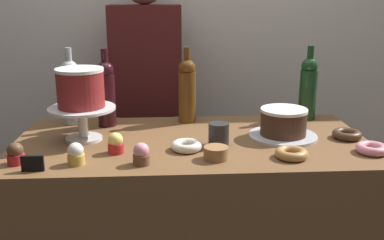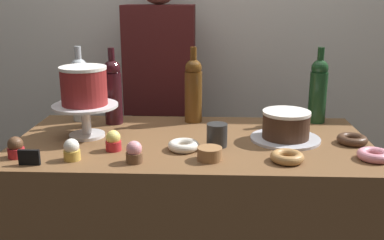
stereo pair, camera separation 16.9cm
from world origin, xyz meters
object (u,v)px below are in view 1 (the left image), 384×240
(price_sign_chalkboard, at_px, (33,163))
(chocolate_round_cake, at_px, (283,122))
(donut_maple, at_px, (291,153))
(cookie_stack, at_px, (216,153))
(cake_stand_pedestal, at_px, (82,117))
(donut_sugar, at_px, (187,146))
(wine_bottle_dark_red, at_px, (106,92))
(white_layer_cake, at_px, (80,88))
(wine_bottle_amber, at_px, (187,89))
(cupcake_strawberry, at_px, (141,154))
(cupcake_chocolate, at_px, (16,154))
(cupcake_vanilla, at_px, (76,154))
(coffee_cup_ceramic, at_px, (219,134))
(barista_figure, at_px, (148,114))
(donut_chocolate, at_px, (347,134))
(wine_bottle_clear, at_px, (71,91))
(donut_pink, at_px, (372,149))
(cupcake_lemon, at_px, (116,144))
(wine_bottle_green, at_px, (308,87))

(price_sign_chalkboard, bearing_deg, chocolate_round_cake, 18.72)
(donut_maple, xyz_separation_m, cookie_stack, (-0.26, 0.00, 0.01))
(cake_stand_pedestal, relative_size, donut_sugar, 2.25)
(wine_bottle_dark_red, bearing_deg, white_layer_cake, -109.40)
(wine_bottle_amber, xyz_separation_m, cupcake_strawberry, (-0.18, -0.50, -0.11))
(white_layer_cake, xyz_separation_m, cupcake_chocolate, (-0.18, -0.24, -0.17))
(cupcake_vanilla, relative_size, donut_maple, 0.66)
(coffee_cup_ceramic, bearing_deg, white_layer_cake, 169.45)
(cookie_stack, bearing_deg, barista_figure, 106.46)
(donut_sugar, xyz_separation_m, donut_chocolate, (0.63, 0.10, 0.00))
(chocolate_round_cake, xyz_separation_m, wine_bottle_clear, (-0.86, 0.25, 0.08))
(wine_bottle_dark_red, xyz_separation_m, donut_pink, (0.97, -0.40, -0.13))
(cake_stand_pedestal, bearing_deg, donut_maple, -18.08)
(donut_pink, bearing_deg, cake_stand_pedestal, 168.53)
(cookie_stack, bearing_deg, donut_chocolate, 20.01)
(white_layer_cake, relative_size, wine_bottle_amber, 0.55)
(chocolate_round_cake, distance_m, cupcake_lemon, 0.65)
(cake_stand_pedestal, relative_size, wine_bottle_amber, 0.77)
(donut_pink, bearing_deg, price_sign_chalkboard, -175.11)
(white_layer_cake, bearing_deg, cupcake_chocolate, -126.54)
(cake_stand_pedestal, relative_size, white_layer_cake, 1.42)
(wine_bottle_amber, bearing_deg, donut_pink, -35.21)
(cupcake_vanilla, distance_m, donut_sugar, 0.39)
(cupcake_vanilla, relative_size, cupcake_chocolate, 1.00)
(donut_sugar, bearing_deg, barista_figure, 102.03)
(cake_stand_pedestal, distance_m, donut_chocolate, 1.02)
(white_layer_cake, xyz_separation_m, cupcake_vanilla, (0.02, -0.26, -0.17))
(chocolate_round_cake, distance_m, cupcake_strawberry, 0.60)
(wine_bottle_clear, distance_m, barista_figure, 0.56)
(wine_bottle_amber, relative_size, coffee_cup_ceramic, 3.83)
(cupcake_strawberry, distance_m, donut_maple, 0.51)
(cupcake_strawberry, bearing_deg, donut_chocolate, 16.16)
(cake_stand_pedestal, xyz_separation_m, white_layer_cake, (-0.00, 0.00, 0.11))
(cake_stand_pedestal, distance_m, donut_sugar, 0.42)
(white_layer_cake, bearing_deg, wine_bottle_green, 14.66)
(wine_bottle_dark_red, distance_m, coffee_cup_ceramic, 0.53)
(donut_pink, distance_m, cookie_stack, 0.56)
(wine_bottle_green, distance_m, cupcake_vanilla, 1.06)
(cupcake_strawberry, bearing_deg, cupcake_lemon, 129.36)
(cupcake_strawberry, xyz_separation_m, coffee_cup_ceramic, (0.28, 0.18, 0.01))
(chocolate_round_cake, relative_size, wine_bottle_clear, 0.55)
(wine_bottle_clear, relative_size, cupcake_chocolate, 4.38)
(wine_bottle_amber, distance_m, cupcake_lemon, 0.49)
(wine_bottle_dark_red, relative_size, cupcake_lemon, 4.38)
(wine_bottle_amber, relative_size, wine_bottle_green, 1.00)
(wine_bottle_green, xyz_separation_m, cupcake_strawberry, (-0.71, -0.52, -0.11))
(donut_maple, distance_m, cookie_stack, 0.26)
(wine_bottle_dark_red, bearing_deg, barista_figure, 71.97)
(cupcake_chocolate, distance_m, price_sign_chalkboard, 0.10)
(wine_bottle_green, bearing_deg, donut_pink, -78.55)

